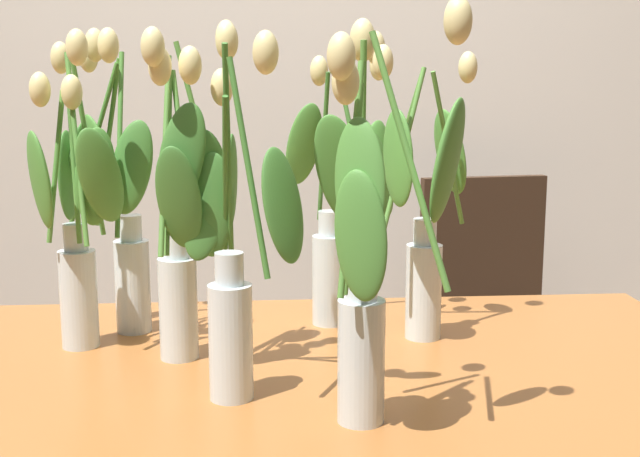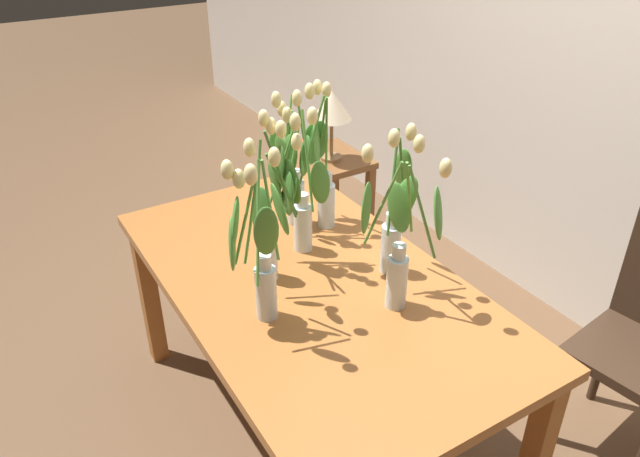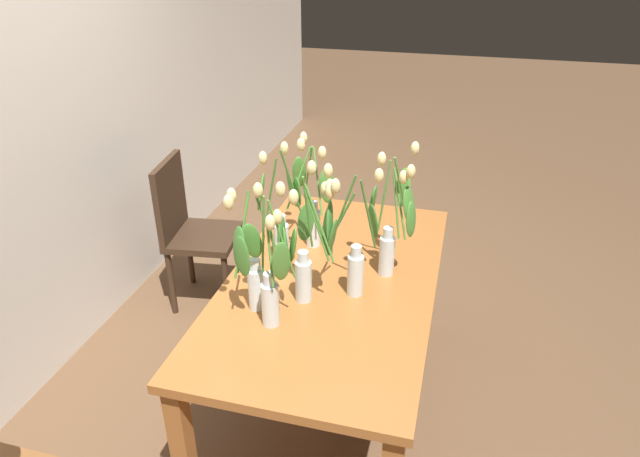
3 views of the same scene
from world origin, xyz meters
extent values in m
plane|color=brown|center=(0.00, 0.00, 0.00)|extent=(18.00, 18.00, 0.00)
cube|color=silver|center=(0.00, 1.52, 1.35)|extent=(9.00, 0.10, 2.70)
cube|color=#A3602D|center=(0.00, 0.00, 0.72)|extent=(1.60, 0.90, 0.04)
cube|color=#A3602D|center=(-0.74, -0.39, 0.35)|extent=(0.07, 0.07, 0.70)
cube|color=#A3602D|center=(-0.74, 0.39, 0.35)|extent=(0.07, 0.07, 0.70)
cube|color=#A3602D|center=(0.74, 0.39, 0.35)|extent=(0.07, 0.07, 0.70)
cylinder|color=silver|center=(-0.29, 0.24, 0.83)|extent=(0.07, 0.07, 0.18)
cylinder|color=silver|center=(-0.29, 0.24, 0.94)|extent=(0.04, 0.04, 0.05)
cylinder|color=silver|center=(-0.29, 0.24, 0.80)|extent=(0.06, 0.06, 0.11)
cylinder|color=#478433|center=(-0.29, 0.18, 1.11)|extent=(0.01, 0.11, 0.33)
ellipsoid|color=#F4E093|center=(-0.29, 0.12, 1.28)|extent=(0.04, 0.04, 0.06)
ellipsoid|color=#427F33|center=(-0.26, 0.14, 1.07)|extent=(0.11, 0.03, 0.18)
cylinder|color=#478433|center=(-0.33, 0.27, 1.10)|extent=(0.07, 0.05, 0.32)
ellipsoid|color=#F4E093|center=(-0.36, 0.29, 1.27)|extent=(0.04, 0.04, 0.06)
ellipsoid|color=#427F33|center=(-0.38, 0.26, 1.07)|extent=(0.08, 0.07, 0.18)
cylinder|color=#478433|center=(-0.35, 0.26, 1.10)|extent=(0.12, 0.04, 0.31)
ellipsoid|color=#F4E093|center=(-0.41, 0.28, 1.27)|extent=(0.04, 0.04, 0.06)
ellipsoid|color=#427F33|center=(-0.40, 0.24, 1.05)|extent=(0.04, 0.08, 0.17)
cylinder|color=silver|center=(-0.18, 0.08, 0.83)|extent=(0.07, 0.07, 0.18)
cylinder|color=silver|center=(-0.18, 0.08, 0.94)|extent=(0.04, 0.04, 0.05)
cylinder|color=silver|center=(-0.18, 0.08, 0.80)|extent=(0.06, 0.06, 0.11)
cylinder|color=#56933D|center=(-0.19, 0.01, 1.11)|extent=(0.02, 0.12, 0.32)
ellipsoid|color=#F4E093|center=(-0.20, -0.06, 1.27)|extent=(0.04, 0.04, 0.06)
ellipsoid|color=#427F33|center=(-0.17, -0.04, 1.04)|extent=(0.09, 0.06, 0.18)
cylinder|color=#56933D|center=(-0.19, 0.02, 1.09)|extent=(0.01, 0.10, 0.29)
ellipsoid|color=#F4E093|center=(-0.19, -0.03, 1.25)|extent=(0.04, 0.04, 0.06)
ellipsoid|color=#427F33|center=(-0.16, -0.03, 1.11)|extent=(0.11, 0.03, 0.18)
cylinder|color=#56933D|center=(-0.16, 0.02, 1.09)|extent=(0.04, 0.09, 0.30)
ellipsoid|color=#F4E093|center=(-0.14, -0.02, 1.25)|extent=(0.04, 0.04, 0.06)
ellipsoid|color=#427F33|center=(-0.12, 0.00, 1.06)|extent=(0.09, 0.07, 0.18)
cylinder|color=#56933D|center=(-0.13, 0.07, 1.12)|extent=(0.09, 0.02, 0.34)
ellipsoid|color=#F4E093|center=(-0.09, 0.06, 1.29)|extent=(0.04, 0.04, 0.06)
ellipsoid|color=#427F33|center=(-0.09, 0.09, 1.05)|extent=(0.04, 0.10, 0.18)
cylinder|color=silver|center=(0.10, 0.26, 0.83)|extent=(0.07, 0.07, 0.18)
cylinder|color=silver|center=(0.10, 0.26, 0.94)|extent=(0.04, 0.04, 0.05)
cylinder|color=silver|center=(0.10, 0.26, 0.80)|extent=(0.06, 0.06, 0.11)
cylinder|color=#3D752D|center=(0.09, 0.30, 1.09)|extent=(0.02, 0.06, 0.30)
ellipsoid|color=#F4E093|center=(0.08, 0.33, 1.24)|extent=(0.04, 0.04, 0.06)
ellipsoid|color=#4C8E38|center=(0.05, 0.33, 1.10)|extent=(0.11, 0.06, 0.18)
cylinder|color=#3D752D|center=(0.14, 0.22, 1.11)|extent=(0.08, 0.08, 0.33)
ellipsoid|color=#F4E093|center=(0.18, 0.19, 1.28)|extent=(0.04, 0.04, 0.06)
ellipsoid|color=#4C8E38|center=(0.19, 0.21, 1.05)|extent=(0.10, 0.07, 0.18)
cylinder|color=silver|center=(-0.09, -0.12, 0.83)|extent=(0.07, 0.07, 0.18)
cylinder|color=silver|center=(-0.09, -0.12, 0.94)|extent=(0.04, 0.04, 0.05)
cylinder|color=silver|center=(-0.09, -0.12, 0.80)|extent=(0.06, 0.06, 0.11)
cylinder|color=#3D752D|center=(-0.09, -0.06, 1.11)|extent=(0.01, 0.11, 0.33)
ellipsoid|color=#F4E093|center=(-0.09, 0.00, 1.29)|extent=(0.04, 0.04, 0.06)
ellipsoid|color=#427F33|center=(-0.11, -0.02, 1.03)|extent=(0.08, 0.02, 0.17)
cylinder|color=#3D752D|center=(-0.09, -0.05, 1.08)|extent=(0.02, 0.12, 0.25)
ellipsoid|color=#F4E093|center=(-0.10, 0.01, 1.21)|extent=(0.04, 0.04, 0.06)
ellipsoid|color=#427F33|center=(-0.12, -0.01, 1.02)|extent=(0.11, 0.06, 0.18)
cylinder|color=#3D752D|center=(-0.05, -0.16, 1.10)|extent=(0.06, 0.07, 0.32)
ellipsoid|color=#F4E093|center=(-0.03, -0.19, 1.26)|extent=(0.04, 0.04, 0.06)
ellipsoid|color=#427F33|center=(-0.01, -0.17, 1.05)|extent=(0.09, 0.07, 0.18)
cylinder|color=silver|center=(-0.37, 0.15, 0.83)|extent=(0.07, 0.07, 0.18)
cylinder|color=silver|center=(-0.37, 0.15, 0.94)|extent=(0.04, 0.04, 0.05)
cylinder|color=silver|center=(-0.37, 0.15, 0.80)|extent=(0.06, 0.06, 0.11)
cylinder|color=#56933D|center=(-0.35, 0.18, 1.11)|extent=(0.04, 0.04, 0.34)
ellipsoid|color=#F4E093|center=(-0.33, 0.20, 1.29)|extent=(0.04, 0.04, 0.06)
ellipsoid|color=#4C8E38|center=(-0.34, 0.23, 1.08)|extent=(0.10, 0.08, 0.18)
cylinder|color=#56933D|center=(-0.39, 0.14, 1.07)|extent=(0.04, 0.03, 0.27)
ellipsoid|color=#F4E093|center=(-0.41, 0.12, 1.21)|extent=(0.04, 0.04, 0.06)
ellipsoid|color=#4C8E38|center=(-0.41, 0.09, 1.06)|extent=(0.08, 0.08, 0.17)
cylinder|color=#56933D|center=(-0.36, 0.13, 1.07)|extent=(0.02, 0.04, 0.26)
ellipsoid|color=#F4E093|center=(-0.36, 0.12, 1.20)|extent=(0.04, 0.04, 0.06)
ellipsoid|color=#4C8E38|center=(-0.32, 0.10, 1.06)|extent=(0.09, 0.06, 0.18)
cylinder|color=#56933D|center=(-0.35, 0.10, 1.11)|extent=(0.04, 0.09, 0.33)
ellipsoid|color=#F4E093|center=(-0.33, 0.06, 1.28)|extent=(0.04, 0.04, 0.06)
ellipsoid|color=#4C8E38|center=(-0.31, 0.08, 1.06)|extent=(0.10, 0.08, 0.18)
cylinder|color=silver|center=(0.27, 0.16, 0.83)|extent=(0.07, 0.07, 0.18)
cylinder|color=silver|center=(0.27, 0.16, 0.94)|extent=(0.04, 0.04, 0.05)
cylinder|color=silver|center=(0.27, 0.16, 0.80)|extent=(0.06, 0.06, 0.11)
cylinder|color=#56933D|center=(0.32, 0.20, 1.09)|extent=(0.09, 0.07, 0.30)
ellipsoid|color=#F4E093|center=(0.36, 0.23, 1.25)|extent=(0.04, 0.04, 0.06)
ellipsoid|color=#4C8E38|center=(0.33, 0.24, 1.09)|extent=(0.09, 0.07, 0.18)
cylinder|color=#56933D|center=(0.23, 0.22, 1.10)|extent=(0.07, 0.11, 0.30)
ellipsoid|color=#F4E093|center=(0.19, 0.27, 1.25)|extent=(0.04, 0.04, 0.06)
ellipsoid|color=#4C8E38|center=(0.18, 0.24, 1.07)|extent=(0.09, 0.10, 0.18)
cylinder|color=#56933D|center=(0.22, 0.12, 1.10)|extent=(0.09, 0.07, 0.30)
ellipsoid|color=#F4E093|center=(0.18, 0.09, 1.25)|extent=(0.04, 0.04, 0.06)
ellipsoid|color=#4C8E38|center=(0.20, 0.08, 1.09)|extent=(0.06, 0.08, 0.18)
cylinder|color=silver|center=(0.10, -0.22, 0.83)|extent=(0.07, 0.07, 0.18)
cylinder|color=silver|center=(0.10, -0.22, 0.94)|extent=(0.04, 0.04, 0.05)
cylinder|color=silver|center=(0.10, -0.22, 0.80)|extent=(0.06, 0.06, 0.11)
cylinder|color=#56933D|center=(0.09, -0.25, 1.08)|extent=(0.03, 0.05, 0.28)
ellipsoid|color=#F4E093|center=(0.07, -0.27, 1.22)|extent=(0.04, 0.04, 0.06)
ellipsoid|color=#4C8E38|center=(0.09, -0.30, 1.10)|extent=(0.07, 0.08, 0.18)
cylinder|color=#56933D|center=(0.11, -0.19, 1.11)|extent=(0.01, 0.05, 0.34)
ellipsoid|color=#F4E093|center=(0.11, -0.18, 1.28)|extent=(0.04, 0.04, 0.06)
ellipsoid|color=#4C8E38|center=(0.08, -0.15, 1.10)|extent=(0.11, 0.05, 0.18)
cylinder|color=#56933D|center=(0.08, -0.26, 1.10)|extent=(0.04, 0.08, 0.31)
ellipsoid|color=#F4E093|center=(0.06, -0.30, 1.25)|extent=(0.04, 0.04, 0.06)
ellipsoid|color=#4C8E38|center=(0.09, -0.31, 1.03)|extent=(0.08, 0.06, 0.18)
cylinder|color=#56933D|center=(0.16, -0.26, 1.12)|extent=(0.10, 0.08, 0.34)
ellipsoid|color=#F4E093|center=(0.21, -0.30, 1.30)|extent=(0.04, 0.04, 0.06)
ellipsoid|color=#4C8E38|center=(0.21, -0.26, 1.12)|extent=(0.09, 0.07, 0.18)
cube|color=#382619|center=(0.68, 0.96, 0.45)|extent=(0.45, 0.45, 0.04)
cylinder|color=#382619|center=(0.53, 0.77, 0.21)|extent=(0.04, 0.04, 0.43)
cylinder|color=#382619|center=(0.49, 1.11, 0.21)|extent=(0.04, 0.04, 0.43)
cube|color=brown|center=(-1.22, 0.82, 0.53)|extent=(0.44, 0.44, 0.04)
cube|color=brown|center=(-1.41, 0.63, 0.26)|extent=(0.04, 0.04, 0.51)
cube|color=brown|center=(-1.03, 0.63, 0.26)|extent=(0.04, 0.04, 0.51)
cube|color=brown|center=(-1.41, 1.01, 0.26)|extent=(0.04, 0.04, 0.51)
cube|color=brown|center=(-1.03, 1.01, 0.26)|extent=(0.04, 0.04, 0.51)
cylinder|color=olive|center=(-1.18, 0.84, 0.56)|extent=(0.12, 0.12, 0.02)
cylinder|color=olive|center=(-1.18, 0.84, 0.68)|extent=(0.02, 0.02, 0.22)
cone|color=beige|center=(-1.18, 0.84, 0.87)|extent=(0.22, 0.22, 0.16)
cylinder|color=#CC4C23|center=(-1.34, 0.76, 0.59)|extent=(0.06, 0.06, 0.07)
camera|label=1|loc=(-0.04, -1.34, 1.23)|focal=46.47mm
camera|label=2|loc=(1.49, -0.87, 1.96)|focal=34.16mm
camera|label=3|loc=(-2.04, -0.49, 2.11)|focal=31.82mm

